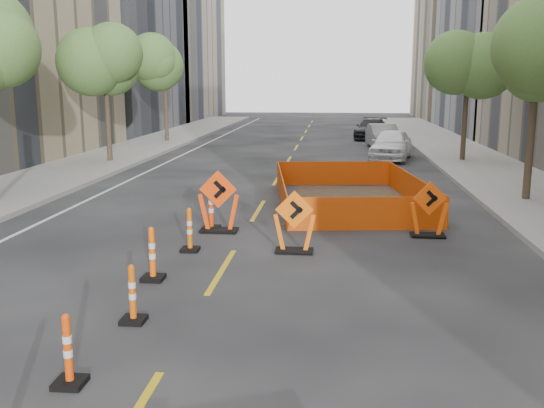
# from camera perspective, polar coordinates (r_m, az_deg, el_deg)

# --- Properties ---
(ground_plane) EXTENTS (140.00, 140.00, 0.00)m
(ground_plane) POSITION_cam_1_polar(r_m,az_deg,el_deg) (8.98, -9.57, -13.97)
(ground_plane) COLOR black
(sidewalk_left) EXTENTS (4.00, 90.00, 0.15)m
(sidewalk_left) POSITION_cam_1_polar(r_m,az_deg,el_deg) (23.09, -23.39, 1.13)
(sidewalk_left) COLOR gray
(sidewalk_left) RESTS_ON ground
(bld_left_d) EXTENTS (12.00, 16.00, 14.00)m
(bld_left_d) POSITION_cam_1_polar(r_m,az_deg,el_deg) (50.89, -16.89, 14.53)
(bld_left_d) COLOR #4C4C51
(bld_left_d) RESTS_ON ground
(bld_left_e) EXTENTS (12.00, 20.00, 20.00)m
(bld_left_e) POSITION_cam_1_polar(r_m,az_deg,el_deg) (66.55, -11.41, 16.53)
(bld_left_e) COLOR gray
(bld_left_e) RESTS_ON ground
(bld_right_e) EXTENTS (12.00, 14.00, 16.00)m
(bld_right_e) POSITION_cam_1_polar(r_m,az_deg,el_deg) (68.14, 19.01, 14.34)
(bld_right_e) COLOR tan
(bld_right_e) RESTS_ON ground
(tree_l_c) EXTENTS (2.80, 2.80, 5.95)m
(tree_l_c) POSITION_cam_1_polar(r_m,az_deg,el_deg) (29.78, -15.43, 12.37)
(tree_l_c) COLOR #382B1E
(tree_l_c) RESTS_ON ground
(tree_l_d) EXTENTS (2.80, 2.80, 5.95)m
(tree_l_d) POSITION_cam_1_polar(r_m,az_deg,el_deg) (39.28, -10.07, 12.27)
(tree_l_d) COLOR #382B1E
(tree_l_d) RESTS_ON ground
(tree_r_b) EXTENTS (2.80, 2.80, 5.95)m
(tree_r_b) POSITION_cam_1_polar(r_m,az_deg,el_deg) (20.74, 23.71, 12.42)
(tree_r_b) COLOR #382B1E
(tree_r_b) RESTS_ON ground
(tree_r_c) EXTENTS (2.80, 2.80, 5.95)m
(tree_r_c) POSITION_cam_1_polar(r_m,az_deg,el_deg) (30.43, 17.96, 12.20)
(tree_r_c) COLOR #382B1E
(tree_r_c) RESTS_ON ground
(channelizer_2) EXTENTS (0.38, 0.38, 0.97)m
(channelizer_2) POSITION_cam_1_polar(r_m,az_deg,el_deg) (8.32, -18.67, -12.89)
(channelizer_2) COLOR #E44209
(channelizer_2) RESTS_ON ground
(channelizer_3) EXTENTS (0.38, 0.38, 0.97)m
(channelizer_3) POSITION_cam_1_polar(r_m,az_deg,el_deg) (10.08, -13.01, -8.22)
(channelizer_3) COLOR #D75409
(channelizer_3) RESTS_ON ground
(channelizer_4) EXTENTS (0.42, 0.42, 1.07)m
(channelizer_4) POSITION_cam_1_polar(r_m,az_deg,el_deg) (12.07, -11.21, -4.61)
(channelizer_4) COLOR #F7590A
(channelizer_4) RESTS_ON ground
(channelizer_5) EXTENTS (0.40, 0.40, 1.02)m
(channelizer_5) POSITION_cam_1_polar(r_m,az_deg,el_deg) (13.98, -7.76, -2.41)
(channelizer_5) COLOR #E25D09
(channelizer_5) RESTS_ON ground
(channelizer_6) EXTENTS (0.44, 0.44, 1.13)m
(channelizer_6) POSITION_cam_1_polar(r_m,az_deg,el_deg) (15.96, -5.76, -0.43)
(channelizer_6) COLOR #E63F09
(channelizer_6) RESTS_ON ground
(chevron_sign_left) EXTENTS (1.09, 0.66, 1.61)m
(chevron_sign_left) POSITION_cam_1_polar(r_m,az_deg,el_deg) (15.65, -5.05, 0.25)
(chevron_sign_left) COLOR #FF430A
(chevron_sign_left) RESTS_ON ground
(chevron_sign_center) EXTENTS (1.01, 0.66, 1.44)m
(chevron_sign_center) POSITION_cam_1_polar(r_m,az_deg,el_deg) (13.72, 2.12, -1.67)
(chevron_sign_center) COLOR #FF660A
(chevron_sign_center) RESTS_ON ground
(chevron_sign_right) EXTENTS (1.03, 0.72, 1.42)m
(chevron_sign_right) POSITION_cam_1_polar(r_m,az_deg,el_deg) (15.61, 14.56, -0.46)
(chevron_sign_right) COLOR #E64A09
(chevron_sign_right) RESTS_ON ground
(safety_fence) EXTENTS (5.08, 7.63, 0.89)m
(safety_fence) POSITION_cam_1_polar(r_m,az_deg,el_deg) (19.47, 7.12, 1.34)
(safety_fence) COLOR #F2440C
(safety_fence) RESTS_ON ground
(parked_car_near) EXTENTS (2.69, 4.73, 1.52)m
(parked_car_near) POSITION_cam_1_polar(r_m,az_deg,el_deg) (30.97, 11.17, 5.52)
(parked_car_near) COLOR white
(parked_car_near) RESTS_ON ground
(parked_car_mid) EXTENTS (1.89, 4.42, 1.42)m
(parked_car_mid) POSITION_cam_1_polar(r_m,az_deg,el_deg) (35.91, 10.41, 6.26)
(parked_car_mid) COLOR gray
(parked_car_mid) RESTS_ON ground
(parked_car_far) EXTENTS (2.72, 5.00, 1.38)m
(parked_car_far) POSITION_cam_1_polar(r_m,az_deg,el_deg) (42.09, 9.34, 7.00)
(parked_car_far) COLOR black
(parked_car_far) RESTS_ON ground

